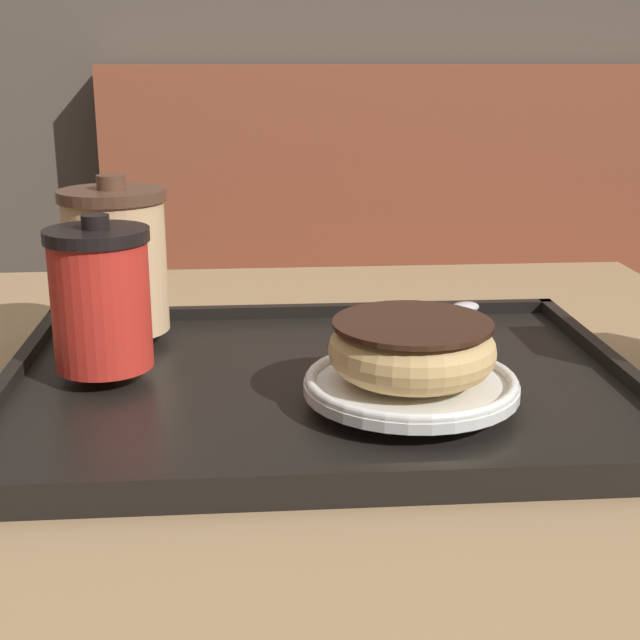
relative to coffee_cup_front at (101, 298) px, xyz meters
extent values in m
cube|color=brown|center=(0.47, 0.84, -0.60)|extent=(1.26, 0.44, 0.45)
cube|color=brown|center=(0.47, 1.02, -0.10)|extent=(1.26, 0.08, 0.55)
cube|color=tan|center=(0.19, 0.01, -0.10)|extent=(0.85, 0.88, 0.03)
cube|color=black|center=(0.18, -0.02, -0.08)|extent=(0.51, 0.39, 0.01)
cube|color=black|center=(0.18, -0.20, -0.06)|extent=(0.51, 0.01, 0.01)
cube|color=black|center=(0.18, 0.17, -0.06)|extent=(0.51, 0.01, 0.01)
cube|color=black|center=(-0.08, -0.02, -0.06)|extent=(0.01, 0.39, 0.01)
cube|color=black|center=(0.43, -0.02, -0.06)|extent=(0.01, 0.39, 0.01)
cylinder|color=red|center=(0.00, 0.00, -0.01)|extent=(0.08, 0.08, 0.10)
cylinder|color=black|center=(0.00, 0.00, 0.05)|extent=(0.08, 0.08, 0.01)
cylinder|color=black|center=(0.00, 0.00, 0.06)|extent=(0.02, 0.02, 0.01)
cylinder|color=#E0B784|center=(0.00, 0.10, 0.00)|extent=(0.09, 0.09, 0.12)
cylinder|color=brown|center=(0.00, 0.10, 0.07)|extent=(0.10, 0.10, 0.01)
cylinder|color=brown|center=(0.00, 0.10, 0.08)|extent=(0.03, 0.03, 0.01)
cylinder|color=white|center=(0.24, -0.08, -0.05)|extent=(0.16, 0.16, 0.01)
torus|color=white|center=(0.24, -0.08, -0.05)|extent=(0.16, 0.16, 0.01)
torus|color=#DBB270|center=(0.24, -0.08, -0.02)|extent=(0.13, 0.13, 0.04)
cylinder|color=#381E14|center=(0.24, -0.08, 0.00)|extent=(0.12, 0.12, 0.00)
ellipsoid|color=silver|center=(0.33, 0.13, -0.05)|extent=(0.04, 0.04, 0.01)
cube|color=silver|center=(0.26, 0.09, -0.06)|extent=(0.12, 0.07, 0.00)
camera|label=1|loc=(0.12, -0.70, 0.19)|focal=50.00mm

